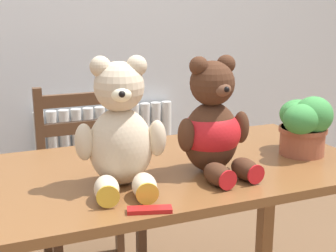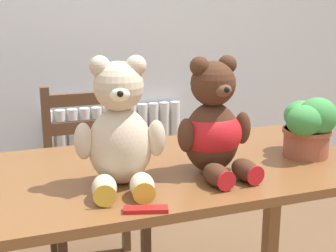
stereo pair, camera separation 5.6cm
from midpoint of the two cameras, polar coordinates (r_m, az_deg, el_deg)
The scene contains 8 objects.
wall_back at distance 2.67m, azimuth -11.75°, elevation 14.49°, with size 8.00×0.04×2.60m, color silver.
radiator at distance 2.80m, azimuth -7.92°, elevation -5.63°, with size 0.82×0.10×0.73m.
dining_table at distance 1.64m, azimuth -2.48°, elevation -8.60°, with size 1.46×0.73×0.75m.
wooden_chair_behind at distance 2.28m, azimuth -10.48°, elevation -7.05°, with size 0.42×0.40×0.92m.
teddy_bear_left at distance 1.41m, azimuth -6.92°, elevation -0.71°, with size 0.28×0.30×0.40m.
teddy_bear_right at distance 1.53m, azimuth 4.42°, elevation -0.12°, with size 0.27×0.29×0.39m.
potted_plant at distance 1.78m, azimuth 15.48°, elevation 0.49°, with size 0.24×0.23×0.22m.
chocolate_bar at distance 1.28m, azimuth -3.54°, elevation -10.17°, with size 0.12×0.04×0.01m, color red.
Camera 1 is at (-0.54, -1.05, 1.29)m, focal length 50.00 mm.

